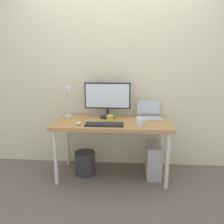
# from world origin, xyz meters

# --- Properties ---
(ground_plane) EXTENTS (6.00, 6.00, 0.00)m
(ground_plane) POSITION_xyz_m (0.00, 0.00, 0.00)
(ground_plane) COLOR #665B51
(back_wall) EXTENTS (4.40, 0.04, 2.60)m
(back_wall) POSITION_xyz_m (0.00, 0.38, 1.30)
(back_wall) COLOR beige
(back_wall) RESTS_ON ground_plane
(desk) EXTENTS (1.41, 0.64, 0.72)m
(desk) POSITION_xyz_m (0.00, 0.00, 0.66)
(desk) COLOR #B7844C
(desk) RESTS_ON ground_plane
(monitor) EXTENTS (0.59, 0.20, 0.46)m
(monitor) POSITION_xyz_m (-0.07, 0.19, 0.99)
(monitor) COLOR #232328
(monitor) RESTS_ON desk
(laptop) EXTENTS (0.32, 0.27, 0.23)m
(laptop) POSITION_xyz_m (0.47, 0.20, 0.78)
(laptop) COLOR #B2B2B7
(laptop) RESTS_ON desk
(desk_lamp) EXTENTS (0.11, 0.16, 0.47)m
(desk_lamp) POSITION_xyz_m (-0.61, 0.19, 1.06)
(desk_lamp) COLOR silver
(desk_lamp) RESTS_ON desk
(keyboard) EXTENTS (0.44, 0.14, 0.02)m
(keyboard) POSITION_xyz_m (-0.08, -0.18, 0.73)
(keyboard) COLOR #232328
(keyboard) RESTS_ON desk
(mouse) EXTENTS (0.06, 0.09, 0.03)m
(mouse) POSITION_xyz_m (-0.38, -0.17, 0.74)
(mouse) COLOR silver
(mouse) RESTS_ON desk
(coffee_mug) EXTENTS (0.12, 0.08, 0.08)m
(coffee_mug) POSITION_xyz_m (-0.02, -0.01, 0.76)
(coffee_mug) COLOR yellow
(coffee_mug) RESTS_ON desk
(glass_cup) EXTENTS (0.12, 0.09, 0.09)m
(glass_cup) POSITION_xyz_m (0.33, -0.17, 0.77)
(glass_cup) COLOR silver
(glass_cup) RESTS_ON desk
(computer_tower) EXTENTS (0.18, 0.36, 0.42)m
(computer_tower) POSITION_xyz_m (0.53, 0.03, 0.21)
(computer_tower) COLOR #B2B2B7
(computer_tower) RESTS_ON ground_plane
(wastebasket) EXTENTS (0.26, 0.26, 0.30)m
(wastebasket) POSITION_xyz_m (-0.35, 0.01, 0.15)
(wastebasket) COLOR #333338
(wastebasket) RESTS_ON ground_plane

